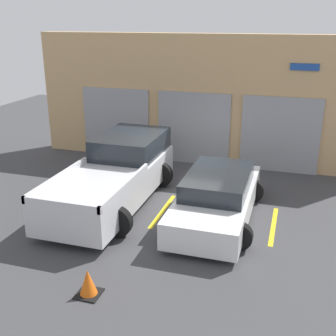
# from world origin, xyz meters

# --- Properties ---
(ground_plane) EXTENTS (28.00, 28.00, 0.00)m
(ground_plane) POSITION_xyz_m (0.00, 0.00, 0.00)
(ground_plane) COLOR #3D3D3F
(shophouse_building) EXTENTS (12.37, 0.68, 4.58)m
(shophouse_building) POSITION_xyz_m (-0.01, 3.28, 2.24)
(shophouse_building) COLOR tan
(shophouse_building) RESTS_ON ground
(pickup_truck) EXTENTS (2.54, 5.48, 1.71)m
(pickup_truck) POSITION_xyz_m (-1.51, -0.98, 0.81)
(pickup_truck) COLOR silver
(pickup_truck) RESTS_ON ground
(sedan_white) EXTENTS (2.24, 4.57, 1.27)m
(sedan_white) POSITION_xyz_m (1.51, -1.28, 0.60)
(sedan_white) COLOR white
(sedan_white) RESTS_ON ground
(parking_stripe_far_left) EXTENTS (0.12, 2.20, 0.01)m
(parking_stripe_far_left) POSITION_xyz_m (-3.02, -1.31, 0.00)
(parking_stripe_far_left) COLOR gold
(parking_stripe_far_left) RESTS_ON ground
(parking_stripe_left) EXTENTS (0.12, 2.20, 0.01)m
(parking_stripe_left) POSITION_xyz_m (0.00, -1.31, 0.00)
(parking_stripe_left) COLOR gold
(parking_stripe_left) RESTS_ON ground
(parking_stripe_centre) EXTENTS (0.12, 2.20, 0.01)m
(parking_stripe_centre) POSITION_xyz_m (3.02, -1.31, 0.00)
(parking_stripe_centre) COLOR gold
(parking_stripe_centre) RESTS_ON ground
(traffic_cone) EXTENTS (0.47, 0.47, 0.55)m
(traffic_cone) POSITION_xyz_m (-0.22, -5.31, 0.25)
(traffic_cone) COLOR black
(traffic_cone) RESTS_ON ground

